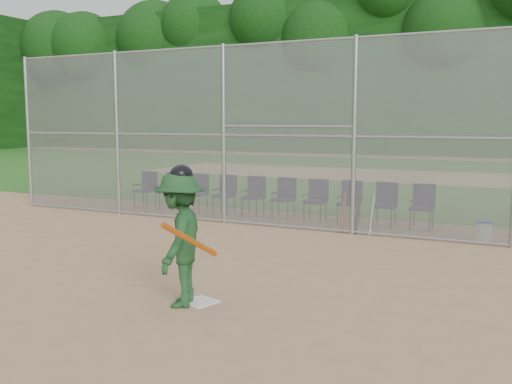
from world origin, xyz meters
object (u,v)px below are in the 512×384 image
at_px(batter_at_plate, 180,238).
at_px(water_cooler, 484,231).
at_px(chair_0, 145,190).
at_px(home_plate, 200,302).

bearing_deg(batter_at_plate, water_cooler, 61.30).
bearing_deg(chair_0, batter_at_plate, -50.48).
height_order(home_plate, batter_at_plate, batter_at_plate).
relative_size(home_plate, batter_at_plate, 0.21).
height_order(batter_at_plate, chair_0, batter_at_plate).
relative_size(batter_at_plate, chair_0, 1.85).
distance_m(home_plate, chair_0, 8.44).
relative_size(batter_at_plate, water_cooler, 4.42).
distance_m(batter_at_plate, water_cooler, 6.62).
bearing_deg(water_cooler, chair_0, 174.98).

